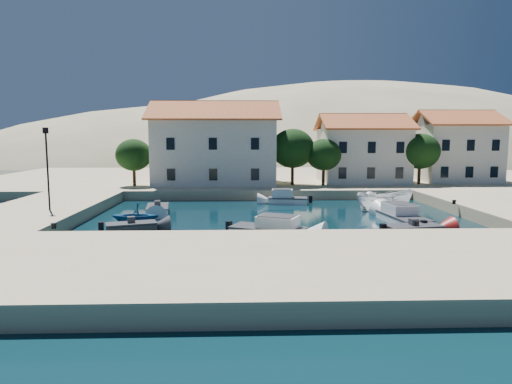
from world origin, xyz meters
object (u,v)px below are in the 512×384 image
cabin_cruiser_south (268,229)px  cabin_cruiser_east (403,217)px  building_left (215,142)px  rowboat_south (366,238)px  boat_east (385,211)px  building_right (455,145)px  building_mid (362,148)px  lamppost (47,161)px

cabin_cruiser_south → cabin_cruiser_east: same height
building_left → cabin_cruiser_east: size_ratio=2.62×
cabin_cruiser_south → rowboat_south: bearing=17.1°
rowboat_south → boat_east: (4.71, 11.04, 0.00)m
rowboat_south → cabin_cruiser_east: bearing=-28.2°
building_right → building_mid: bearing=-175.2°
lamppost → boat_east: bearing=10.2°
building_right → cabin_cruiser_south: 37.42m
building_left → building_right: bearing=3.8°
rowboat_south → cabin_cruiser_east: cabin_cruiser_east is taller
rowboat_south → cabin_cruiser_east: 6.66m
cabin_cruiser_east → rowboat_south: bearing=134.7°
building_mid → boat_east: bearing=-97.5°
building_mid → rowboat_south: 28.44m
cabin_cruiser_east → lamppost: bearing=82.1°
building_left → cabin_cruiser_east: 26.59m
building_right → lamppost: bearing=-152.1°
building_right → cabin_cruiser_south: size_ratio=1.77×
lamppost → boat_east: size_ratio=1.18×
building_left → building_mid: size_ratio=1.40×
building_left → lamppost: size_ratio=2.36×
lamppost → cabin_cruiser_east: size_ratio=1.11×
building_mid → building_right: bearing=4.8°
cabin_cruiser_south → boat_east: 15.01m
building_right → cabin_cruiser_east: 27.69m
building_mid → cabin_cruiser_south: bearing=-116.6°
building_mid → building_right: building_right is taller
boat_east → cabin_cruiser_south: bearing=126.5°
building_right → lamppost: size_ratio=1.52×
building_left → lamppost: 23.10m
building_mid → cabin_cruiser_south: size_ratio=1.97×
lamppost → cabin_cruiser_south: size_ratio=1.17×
building_left → cabin_cruiser_south: building_left is taller
rowboat_south → cabin_cruiser_south: bearing=93.6°
building_right → rowboat_south: 34.28m
building_right → lamppost: (-41.50, -22.00, -0.72)m
building_mid → building_right: (12.00, 1.00, 0.25)m
rowboat_south → cabin_cruiser_east: (4.23, 5.13, 0.48)m
building_left → building_right: size_ratio=1.56×
cabin_cruiser_east → cabin_cruiser_south: bearing=106.2°
building_left → building_right: (30.00, 2.00, -0.46)m
building_right → boat_east: building_right is taller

